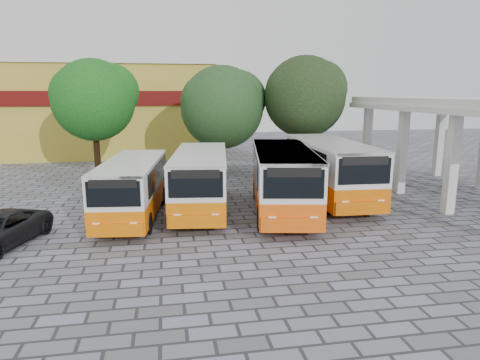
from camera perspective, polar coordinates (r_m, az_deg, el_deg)
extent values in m
plane|color=#5E5E61|center=(17.72, 8.24, -7.24)|extent=(90.00, 90.00, 0.00)
cube|color=silver|center=(29.69, 16.58, 4.98)|extent=(0.45, 0.45, 5.00)
cube|color=silver|center=(32.40, 25.03, 4.89)|extent=(0.45, 0.45, 5.00)
cube|color=silver|center=(25.45, 28.97, 9.09)|extent=(6.60, 15.60, 0.40)
cube|color=silver|center=(25.46, 28.89, 8.31)|extent=(6.80, 15.80, 0.30)
cube|color=gold|center=(42.32, -17.83, 8.79)|extent=(20.00, 10.00, 8.00)
cube|color=#590C0A|center=(37.24, -18.99, 10.25)|extent=(20.00, 0.20, 1.20)
cube|color=silver|center=(42.36, -18.18, 14.40)|extent=(20.40, 10.40, 0.30)
cube|color=#E26500|center=(20.22, -14.03, -2.63)|extent=(3.03, 7.58, 0.97)
cube|color=silver|center=(19.97, -14.19, 0.60)|extent=(3.03, 7.58, 1.35)
cube|color=silver|center=(19.87, -14.28, 2.36)|extent=(3.08, 7.58, 0.11)
cube|color=black|center=(20.09, -17.40, 0.52)|extent=(0.74, 6.05, 0.97)
cube|color=black|center=(19.91, -10.97, 0.75)|extent=(0.74, 6.05, 0.97)
cube|color=black|center=(16.35, -15.09, -1.80)|extent=(1.97, 0.27, 0.97)
cube|color=black|center=(16.27, -15.17, -0.47)|extent=(1.75, 0.26, 0.31)
cylinder|color=black|center=(18.13, -17.63, -5.71)|extent=(0.26, 0.92, 0.92)
cylinder|color=black|center=(17.96, -11.30, -5.54)|extent=(0.26, 0.92, 0.92)
cylinder|color=black|center=(22.72, -16.09, -2.15)|extent=(0.26, 0.92, 0.92)
cylinder|color=black|center=(22.58, -11.06, -1.99)|extent=(0.26, 0.92, 0.92)
cube|color=#DE6700|center=(20.88, -5.24, -1.69)|extent=(3.39, 8.18, 1.04)
cube|color=silver|center=(20.63, -5.30, 1.69)|extent=(3.39, 8.18, 1.46)
cube|color=silver|center=(20.53, -5.34, 3.53)|extent=(3.43, 8.19, 0.12)
cube|color=black|center=(20.57, -8.67, 1.62)|extent=(0.89, 6.51, 1.04)
cube|color=black|center=(20.76, -1.97, 1.84)|extent=(0.89, 6.51, 1.04)
cube|color=black|center=(16.72, -4.17, -0.58)|extent=(2.12, 0.32, 1.04)
cube|color=black|center=(16.64, -4.19, 0.82)|extent=(1.88, 0.30, 0.34)
cylinder|color=black|center=(18.43, -7.88, -4.86)|extent=(0.28, 0.99, 0.99)
cylinder|color=black|center=(18.62, -1.25, -4.58)|extent=(0.28, 0.99, 0.99)
cylinder|color=black|center=(23.43, -8.37, -1.31)|extent=(0.28, 0.99, 0.99)
cylinder|color=black|center=(23.58, -3.15, -1.12)|extent=(0.28, 0.99, 0.99)
cube|color=#E75507|center=(20.56, 5.67, -1.73)|extent=(4.01, 8.82, 1.12)
cube|color=silver|center=(20.29, 5.74, 1.95)|extent=(4.01, 8.82, 1.56)
cube|color=silver|center=(20.18, 5.79, 3.96)|extent=(4.06, 8.83, 0.13)
cube|color=black|center=(19.98, 2.16, 1.90)|extent=(1.28, 6.92, 1.12)
cube|color=black|center=(20.67, 9.21, 2.08)|extent=(1.28, 6.92, 1.12)
cube|color=black|center=(16.29, 9.78, -0.50)|extent=(2.26, 0.45, 1.12)
cube|color=black|center=(16.20, 9.84, 1.04)|extent=(2.00, 0.41, 0.36)
cylinder|color=black|center=(17.80, 4.45, -5.26)|extent=(0.30, 1.06, 1.06)
cylinder|color=black|center=(18.49, 11.39, -4.82)|extent=(0.30, 1.06, 1.06)
cylinder|color=black|center=(23.02, 1.05, -1.33)|extent=(0.30, 1.06, 1.06)
cylinder|color=black|center=(23.55, 6.54, -1.10)|extent=(0.30, 1.06, 1.06)
cube|color=#DA5C00|center=(23.33, 11.80, -0.27)|extent=(2.94, 8.78, 1.14)
cube|color=silver|center=(23.10, 11.94, 3.06)|extent=(2.94, 8.78, 1.60)
cube|color=silver|center=(23.00, 12.02, 4.86)|extent=(2.99, 8.78, 0.13)
cube|color=black|center=(22.64, 8.83, 3.04)|extent=(0.33, 7.16, 1.14)
cube|color=black|center=(23.62, 14.93, 3.14)|extent=(0.33, 7.16, 1.14)
cube|color=black|center=(19.17, 16.76, 1.14)|extent=(2.34, 0.14, 1.14)
cube|color=black|center=(19.09, 16.84, 2.49)|extent=(2.06, 0.14, 0.37)
cylinder|color=black|center=(20.45, 11.59, -3.20)|extent=(0.30, 1.09, 1.09)
cylinder|color=black|center=(21.41, 17.45, -2.83)|extent=(0.30, 1.09, 1.09)
cylinder|color=black|center=(25.65, 7.01, -0.04)|extent=(0.30, 1.09, 1.09)
cylinder|color=black|center=(26.42, 11.88, 0.14)|extent=(0.30, 1.09, 1.09)
cylinder|color=black|center=(29.91, -18.53, 3.67)|extent=(0.41, 0.41, 3.72)
sphere|color=#11590F|center=(29.66, -18.95, 10.05)|extent=(5.28, 5.28, 5.28)
sphere|color=#11590F|center=(29.82, -16.89, 11.20)|extent=(3.70, 3.70, 3.70)
sphere|color=#11590F|center=(29.62, -20.86, 10.69)|extent=(3.43, 3.43, 3.43)
cylinder|color=#442F16|center=(30.24, -2.35, 4.12)|extent=(0.42, 0.42, 3.49)
sphere|color=#1B3F16|center=(30.00, -2.40, 9.65)|extent=(5.72, 5.72, 5.72)
sphere|color=#1B3F16|center=(30.46, -0.31, 10.77)|extent=(4.01, 4.01, 4.01)
sphere|color=#1B3F16|center=(29.68, -4.30, 10.44)|extent=(3.72, 3.72, 3.72)
cylinder|color=#362410|center=(30.44, 8.44, 4.42)|extent=(0.41, 0.41, 3.87)
sphere|color=black|center=(30.21, 8.63, 10.92)|extent=(5.57, 5.57, 5.57)
sphere|color=black|center=(30.86, 10.49, 11.91)|extent=(3.90, 3.90, 3.90)
sphere|color=black|center=(29.72, 6.96, 11.76)|extent=(3.62, 3.62, 3.62)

